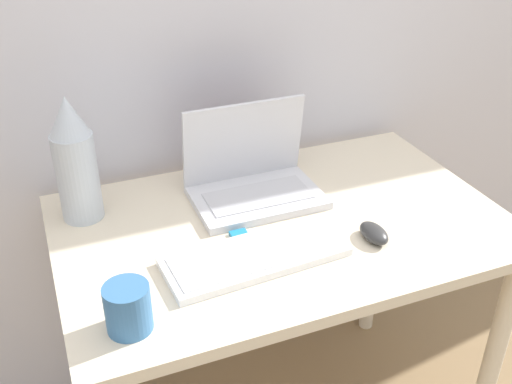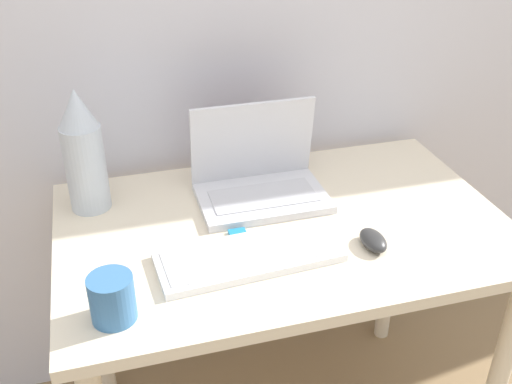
{
  "view_description": "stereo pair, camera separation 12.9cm",
  "coord_description": "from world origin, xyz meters",
  "px_view_note": "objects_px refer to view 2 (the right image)",
  "views": [
    {
      "loc": [
        -0.52,
        -0.77,
        1.56
      ],
      "look_at": [
        -0.07,
        0.34,
        0.86
      ],
      "focal_mm": 42.0,
      "sensor_mm": 36.0,
      "label": 1
    },
    {
      "loc": [
        -0.4,
        -0.81,
        1.56
      ],
      "look_at": [
        -0.07,
        0.34,
        0.86
      ],
      "focal_mm": 42.0,
      "sensor_mm": 36.0,
      "label": 2
    }
  ],
  "objects_px": {
    "mouse": "(373,240)",
    "mug": "(112,298)",
    "keyboard": "(249,256)",
    "mp3_player": "(239,236)",
    "laptop": "(259,177)",
    "vase": "(83,152)"
  },
  "relations": [
    {
      "from": "keyboard",
      "to": "vase",
      "type": "height_order",
      "value": "vase"
    },
    {
      "from": "mouse",
      "to": "mug",
      "type": "bearing_deg",
      "value": -172.01
    },
    {
      "from": "mouse",
      "to": "laptop",
      "type": "bearing_deg",
      "value": 122.39
    },
    {
      "from": "vase",
      "to": "mug",
      "type": "height_order",
      "value": "vase"
    },
    {
      "from": "mouse",
      "to": "mp3_player",
      "type": "height_order",
      "value": "mouse"
    },
    {
      "from": "vase",
      "to": "mouse",
      "type": "bearing_deg",
      "value": -30.07
    },
    {
      "from": "vase",
      "to": "laptop",
      "type": "bearing_deg",
      "value": -7.9
    },
    {
      "from": "mp3_player",
      "to": "mug",
      "type": "height_order",
      "value": "mug"
    },
    {
      "from": "laptop",
      "to": "mouse",
      "type": "distance_m",
      "value": 0.35
    },
    {
      "from": "keyboard",
      "to": "mp3_player",
      "type": "xyz_separation_m",
      "value": [
        -0.0,
        0.09,
        -0.01
      ]
    },
    {
      "from": "laptop",
      "to": "keyboard",
      "type": "xyz_separation_m",
      "value": [
        -0.1,
        -0.27,
        -0.04
      ]
    },
    {
      "from": "laptop",
      "to": "mp3_player",
      "type": "xyz_separation_m",
      "value": [
        -0.1,
        -0.18,
        -0.05
      ]
    },
    {
      "from": "mouse",
      "to": "mug",
      "type": "xyz_separation_m",
      "value": [
        -0.59,
        -0.08,
        0.03
      ]
    },
    {
      "from": "keyboard",
      "to": "mug",
      "type": "xyz_separation_m",
      "value": [
        -0.3,
        -0.11,
        0.04
      ]
    },
    {
      "from": "mouse",
      "to": "mug",
      "type": "relative_size",
      "value": 0.95
    },
    {
      "from": "mug",
      "to": "laptop",
      "type": "bearing_deg",
      "value": 43.41
    },
    {
      "from": "mouse",
      "to": "vase",
      "type": "height_order",
      "value": "vase"
    },
    {
      "from": "mouse",
      "to": "mug",
      "type": "distance_m",
      "value": 0.59
    },
    {
      "from": "keyboard",
      "to": "mug",
      "type": "relative_size",
      "value": 4.3
    },
    {
      "from": "laptop",
      "to": "mug",
      "type": "height_order",
      "value": "laptop"
    },
    {
      "from": "mouse",
      "to": "vase",
      "type": "relative_size",
      "value": 0.29
    },
    {
      "from": "mug",
      "to": "vase",
      "type": "bearing_deg",
      "value": 93.31
    }
  ]
}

